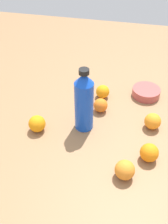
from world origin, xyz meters
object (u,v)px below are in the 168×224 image
object	(u,v)px
orange_4	(125,170)
orange_0	(153,121)
water_bottle	(84,101)
orange_1	(101,105)
ceramic_bowl	(146,92)
orange_3	(37,124)
orange_2	(103,92)
orange_5	(149,153)

from	to	relation	value
orange_4	orange_0	bearing A→B (deg)	-17.57
water_bottle	orange_1	xyz separation A→B (m)	(0.12, -0.05, -0.10)
ceramic_bowl	orange_3	bearing A→B (deg)	128.34
orange_0	water_bottle	bearing A→B (deg)	101.07
orange_3	ceramic_bowl	bearing A→B (deg)	-51.66
orange_2	orange_5	bearing A→B (deg)	-146.01
water_bottle	orange_3	distance (m)	0.22
orange_3	orange_2	bearing A→B (deg)	-38.70
orange_0	orange_3	world-z (taller)	orange_3
orange_5	ceramic_bowl	xyz separation A→B (m)	(0.40, 0.03, -0.02)
orange_0	orange_5	size ratio (longest dim) A/B	0.99
orange_0	ceramic_bowl	size ratio (longest dim) A/B	0.52
orange_4	orange_5	size ratio (longest dim) A/B	1.02
orange_1	orange_4	xyz separation A→B (m)	(-0.34, -0.14, 0.00)
water_bottle	orange_1	size ratio (longest dim) A/B	4.48
orange_5	ceramic_bowl	size ratio (longest dim) A/B	0.53
orange_2	ceramic_bowl	xyz separation A→B (m)	(0.06, -0.20, -0.01)
water_bottle	orange_0	bearing A→B (deg)	6.33
orange_2	orange_0	bearing A→B (deg)	-124.61
orange_3	orange_5	size ratio (longest dim) A/B	1.01
orange_2	orange_5	size ratio (longest dim) A/B	0.91
orange_0	orange_4	bearing A→B (deg)	162.43
water_bottle	ceramic_bowl	bearing A→B (deg)	43.58
ceramic_bowl	orange_5	bearing A→B (deg)	-176.06
orange_2	orange_5	xyz separation A→B (m)	(-0.35, -0.23, 0.00)
water_bottle	orange_0	distance (m)	0.31
orange_5	ceramic_bowl	bearing A→B (deg)	3.94
orange_0	orange_2	size ratio (longest dim) A/B	1.08
ceramic_bowl	orange_4	bearing A→B (deg)	173.97
water_bottle	orange_5	bearing A→B (deg)	-28.93
orange_1	orange_5	distance (m)	0.33
orange_4	ceramic_bowl	size ratio (longest dim) A/B	0.54
orange_0	orange_3	size ratio (longest dim) A/B	0.98
water_bottle	orange_1	world-z (taller)	water_bottle
orange_1	orange_2	bearing A→B (deg)	4.30
orange_0	orange_2	distance (m)	0.29
orange_1	ceramic_bowl	distance (m)	0.26
orange_0	orange_4	size ratio (longest dim) A/B	0.97
orange_2	water_bottle	bearing A→B (deg)	168.97
orange_4	ceramic_bowl	xyz separation A→B (m)	(0.50, -0.05, -0.02)
orange_1	orange_2	xyz separation A→B (m)	(0.10, 0.01, 0.00)
orange_2	orange_4	bearing A→B (deg)	-161.12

